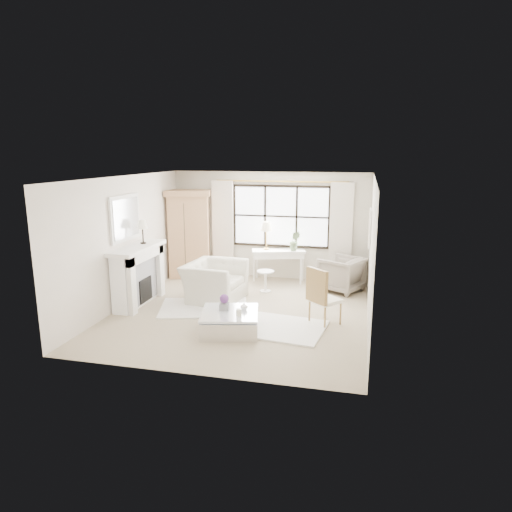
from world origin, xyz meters
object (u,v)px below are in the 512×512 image
object	(u,v)px
armoire	(189,233)
console_table	(278,266)
club_armchair	(215,282)
coffee_table	(230,322)

from	to	relation	value
armoire	console_table	world-z (taller)	armoire
console_table	club_armchair	world-z (taller)	club_armchair
armoire	coffee_table	size ratio (longest dim) A/B	1.87
console_table	coffee_table	distance (m)	3.50
armoire	club_armchair	distance (m)	2.25
armoire	coffee_table	world-z (taller)	armoire
armoire	club_armchair	size ratio (longest dim) A/B	1.74
console_table	armoire	bearing A→B (deg)	165.13
armoire	console_table	size ratio (longest dim) A/B	1.63
club_armchair	coffee_table	xyz separation A→B (m)	(0.85, -1.67, -0.24)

